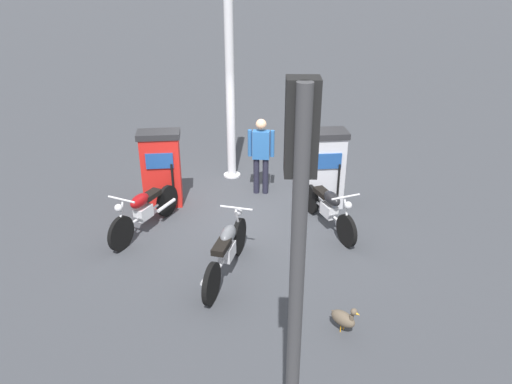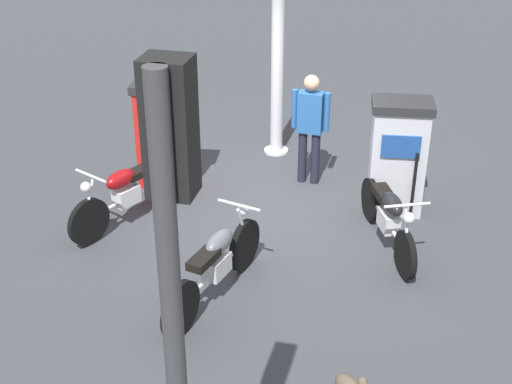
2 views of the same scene
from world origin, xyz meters
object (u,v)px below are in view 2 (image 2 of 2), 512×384
(motorcycle_near_pump, at_px, (127,193))
(attendant_person, at_px, (310,122))
(roadside_traffic_light, at_px, (175,290))
(fuel_pump_far, at_px, (398,156))
(motorcycle_extra, at_px, (215,264))
(canopy_support_pole, at_px, (278,35))
(fuel_pump_near, at_px, (165,135))
(motorcycle_far_pump, at_px, (389,217))

(motorcycle_near_pump, bearing_deg, attendant_person, 128.73)
(motorcycle_near_pump, xyz_separation_m, roadside_traffic_light, (4.86, 2.46, 2.25))
(fuel_pump_far, distance_m, motorcycle_extra, 3.20)
(motorcycle_near_pump, distance_m, roadside_traffic_light, 5.89)
(motorcycle_near_pump, bearing_deg, motorcycle_extra, 49.70)
(attendant_person, height_order, canopy_support_pole, canopy_support_pole)
(motorcycle_extra, distance_m, attendant_person, 3.23)
(fuel_pump_near, height_order, motorcycle_far_pump, fuel_pump_near)
(fuel_pump_near, relative_size, attendant_person, 0.95)
(attendant_person, bearing_deg, roadside_traffic_light, 2.36)
(roadside_traffic_light, xyz_separation_m, canopy_support_pole, (-7.56, -0.97, -0.74))
(fuel_pump_far, xyz_separation_m, motorcycle_far_pump, (1.02, -0.02, -0.38))
(roadside_traffic_light, bearing_deg, fuel_pump_far, 170.23)
(motorcycle_extra, relative_size, canopy_support_pole, 0.50)
(motorcycle_extra, bearing_deg, fuel_pump_near, -149.77)
(fuel_pump_far, height_order, motorcycle_extra, fuel_pump_far)
(motorcycle_far_pump, xyz_separation_m, attendant_person, (-1.59, -1.29, 0.53))
(motorcycle_far_pump, height_order, attendant_person, attendant_person)
(motorcycle_far_pump, distance_m, motorcycle_extra, 2.41)
(fuel_pump_far, distance_m, motorcycle_far_pump, 1.09)
(fuel_pump_near, bearing_deg, motorcycle_extra, 30.23)
(fuel_pump_far, bearing_deg, motorcycle_near_pump, -71.37)
(motorcycle_near_pump, distance_m, attendant_person, 2.86)
(motorcycle_near_pump, relative_size, motorcycle_extra, 0.94)
(fuel_pump_near, height_order, motorcycle_near_pump, fuel_pump_near)
(fuel_pump_near, distance_m, fuel_pump_far, 3.37)
(motorcycle_near_pump, bearing_deg, motorcycle_far_pump, 92.70)
(motorcycle_near_pump, bearing_deg, roadside_traffic_light, 26.91)
(fuel_pump_near, bearing_deg, motorcycle_far_pump, 73.08)
(motorcycle_far_pump, bearing_deg, canopy_support_pole, -142.06)
(fuel_pump_near, bearing_deg, attendant_person, 105.68)
(canopy_support_pole, bearing_deg, roadside_traffic_light, 7.28)
(motorcycle_near_pump, height_order, motorcycle_extra, motorcycle_extra)
(motorcycle_extra, distance_m, roadside_traffic_light, 4.22)
(fuel_pump_near, height_order, canopy_support_pole, canopy_support_pole)
(motorcycle_near_pump, height_order, motorcycle_far_pump, motorcycle_near_pump)
(fuel_pump_near, xyz_separation_m, fuel_pump_far, (-0.00, 3.37, 0.01))
(motorcycle_near_pump, xyz_separation_m, motorcycle_extra, (1.39, 1.63, -0.00))
(fuel_pump_far, relative_size, motorcycle_near_pump, 0.85)
(motorcycle_near_pump, relative_size, attendant_person, 1.13)
(fuel_pump_far, height_order, canopy_support_pole, canopy_support_pole)
(roadside_traffic_light, bearing_deg, attendant_person, -177.64)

